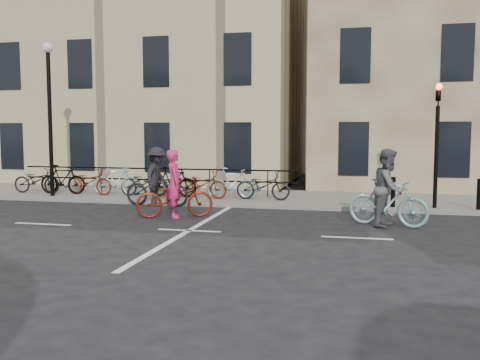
% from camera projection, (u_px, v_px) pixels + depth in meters
% --- Properties ---
extents(ground, '(120.00, 120.00, 0.00)m').
position_uv_depth(ground, '(189.00, 231.00, 13.03)').
color(ground, black).
rests_on(ground, ground).
extents(sidewalk, '(46.00, 4.00, 0.15)m').
position_uv_depth(sidewalk, '(138.00, 194.00, 19.74)').
color(sidewalk, slate).
rests_on(sidewalk, ground).
extents(building_west, '(20.00, 10.00, 10.00)m').
position_uv_depth(building_west, '(101.00, 77.00, 27.17)').
color(building_west, '#CBB689').
rests_on(building_west, sidewalk).
extents(traffic_light, '(0.18, 0.30, 3.90)m').
position_uv_depth(traffic_light, '(437.00, 130.00, 15.62)').
color(traffic_light, black).
rests_on(traffic_light, sidewalk).
extents(lamp_post, '(0.36, 0.36, 5.28)m').
position_uv_depth(lamp_post, '(49.00, 100.00, 18.43)').
color(lamp_post, black).
rests_on(lamp_post, sidewalk).
extents(bollard_east, '(0.14, 0.14, 0.90)m').
position_uv_depth(bollard_east, '(393.00, 192.00, 15.98)').
color(bollard_east, black).
rests_on(bollard_east, sidewalk).
extents(bollard_west, '(0.14, 0.14, 0.90)m').
position_uv_depth(bollard_west, '(479.00, 194.00, 15.44)').
color(bollard_west, black).
rests_on(bollard_west, sidewalk).
extents(parked_bikes, '(10.40, 1.23, 1.05)m').
position_uv_depth(parked_bikes, '(145.00, 182.00, 18.60)').
color(parked_bikes, black).
rests_on(parked_bikes, sidewalk).
extents(cyclist_pink, '(2.26, 1.54, 1.91)m').
position_uv_depth(cyclist_pink, '(175.00, 194.00, 14.96)').
color(cyclist_pink, maroon).
rests_on(cyclist_pink, ground).
extents(cyclist_grey, '(2.13, 1.17, 1.98)m').
position_uv_depth(cyclist_grey, '(388.00, 195.00, 13.54)').
color(cyclist_grey, '#88AEB2').
rests_on(cyclist_grey, ground).
extents(cyclist_dark, '(2.16, 1.25, 1.90)m').
position_uv_depth(cyclist_dark, '(157.00, 183.00, 17.28)').
color(cyclist_dark, black).
rests_on(cyclist_dark, ground).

